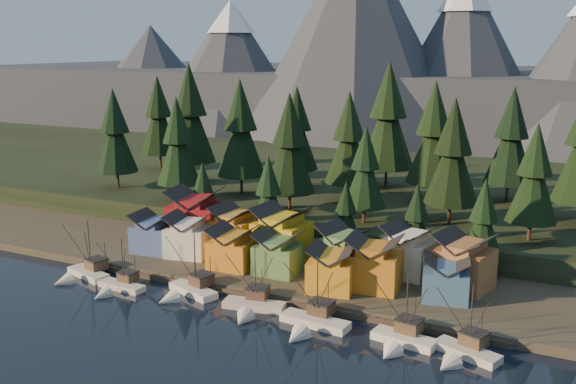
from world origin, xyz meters
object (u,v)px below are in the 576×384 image
at_px(boat_1, 117,280).
at_px(boat_2, 188,283).
at_px(boat_4, 311,315).
at_px(boat_6, 464,344).
at_px(boat_3, 252,299).
at_px(house_front_0, 154,231).
at_px(house_back_0, 196,214).
at_px(boat_0, 82,267).
at_px(house_front_1, 189,234).
at_px(boat_5, 401,331).
at_px(house_back_1, 236,227).

bearing_deg(boat_1, boat_2, 20.29).
distance_m(boat_4, boat_6, 22.58).
height_order(boat_3, house_front_0, boat_3).
xyz_separation_m(boat_3, house_back_0, (-26.70, 24.00, 5.19)).
height_order(boat_0, house_front_1, boat_0).
distance_m(boat_5, boat_6, 8.70).
height_order(boat_2, boat_3, boat_2).
height_order(boat_0, house_back_0, house_back_0).
bearing_deg(boat_2, house_front_1, 142.59).
distance_m(boat_0, boat_1, 9.93).
bearing_deg(boat_1, boat_4, 5.80).
relative_size(house_front_1, house_back_1, 1.01).
bearing_deg(house_back_1, boat_2, -78.37).
xyz_separation_m(boat_0, house_front_0, (4.92, 15.13, 3.37)).
bearing_deg(boat_2, house_back_1, 116.70).
bearing_deg(boat_3, boat_1, 176.28).
bearing_deg(boat_4, boat_6, 5.80).
xyz_separation_m(boat_4, house_front_0, (-41.40, 16.24, 3.43)).
height_order(boat_2, house_front_1, boat_2).
relative_size(boat_3, boat_4, 0.95).
height_order(boat_5, boat_6, boat_5).
bearing_deg(boat_6, house_front_0, -174.38).
relative_size(boat_1, house_back_1, 1.10).
distance_m(boat_1, house_back_0, 27.10).
distance_m(boat_2, boat_5, 38.19).
height_order(boat_1, house_front_0, house_front_0).
height_order(boat_3, boat_6, boat_3).
bearing_deg(boat_5, boat_0, -172.56).
bearing_deg(house_back_0, house_back_1, -21.98).
relative_size(boat_5, house_front_0, 1.39).
distance_m(boat_1, boat_5, 50.48).
bearing_deg(boat_6, boat_2, -163.27).
relative_size(boat_0, house_front_1, 1.26).
distance_m(boat_0, boat_4, 46.33).
xyz_separation_m(boat_0, house_back_0, (8.45, 24.54, 5.09)).
relative_size(boat_2, house_back_0, 1.00).
height_order(boat_0, boat_5, boat_5).
distance_m(boat_5, house_front_0, 57.63).
height_order(boat_5, house_front_0, boat_5).
distance_m(boat_3, house_front_1, 27.51).
xyz_separation_m(boat_2, boat_5, (38.11, -2.38, 0.04)).
xyz_separation_m(boat_1, boat_6, (59.17, 1.15, 0.35)).
bearing_deg(boat_5, boat_6, 8.42).
height_order(boat_1, boat_5, boat_5).
height_order(boat_2, house_front_0, boat_2).
bearing_deg(house_front_1, house_front_0, 174.69).
distance_m(house_front_0, house_back_0, 10.20).
xyz_separation_m(boat_2, house_front_1, (-9.47, 14.35, 3.55)).
xyz_separation_m(boat_1, house_back_0, (-1.28, 26.50, 5.48)).
bearing_deg(boat_3, house_front_0, 144.88).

